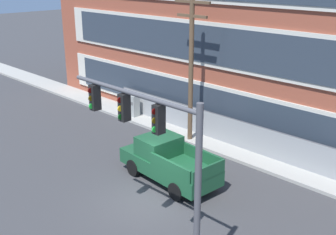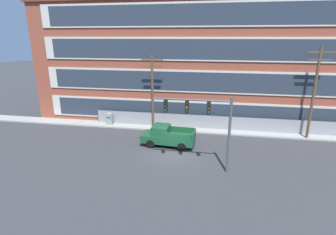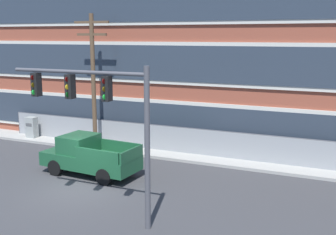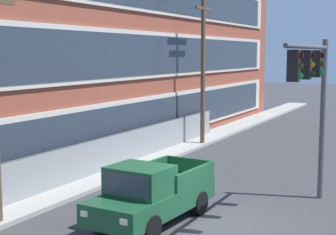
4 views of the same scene
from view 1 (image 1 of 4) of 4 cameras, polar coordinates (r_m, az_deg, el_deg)
ground_plane at (r=17.95m, az=-2.78°, el=-11.39°), size 160.00×160.00×0.00m
sidewalk_building_side at (r=22.46m, az=9.97°, el=-4.78°), size 80.00×1.91×0.16m
chain_link_fence at (r=21.04m, az=17.78°, el=-4.88°), size 26.50×0.06×1.67m
traffic_signal_mast at (r=12.87m, az=-2.14°, el=-2.91°), size 5.80×0.43×5.87m
pickup_truck_dark_green at (r=19.25m, az=-0.07°, el=-5.94°), size 5.14×2.33×1.97m
utility_pole_near_corner at (r=22.51m, az=3.15°, el=7.40°), size 2.33×0.26×8.13m
electrical_cabinet at (r=27.37m, az=-4.72°, el=1.48°), size 0.70×0.54×1.54m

